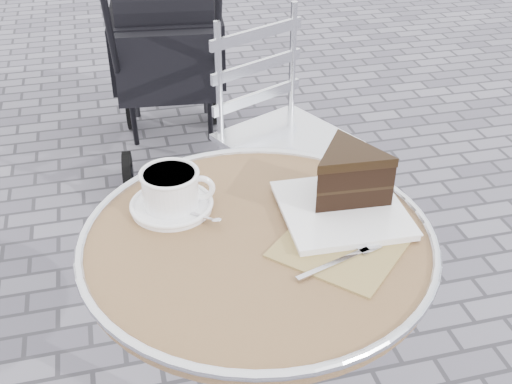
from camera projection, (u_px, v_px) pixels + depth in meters
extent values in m
cylinder|color=silver|center=(258.00, 364.00, 1.48)|extent=(0.07, 0.07, 0.67)
cylinder|color=#A17757|center=(258.00, 244.00, 1.29)|extent=(0.70, 0.70, 0.03)
torus|color=silver|center=(258.00, 238.00, 1.28)|extent=(0.72, 0.72, 0.02)
cylinder|color=white|center=(172.00, 206.00, 1.36)|extent=(0.17, 0.17, 0.01)
cylinder|color=white|center=(170.00, 189.00, 1.34)|extent=(0.14, 0.14, 0.08)
torus|color=white|center=(201.00, 188.00, 1.34)|extent=(0.06, 0.02, 0.06)
cylinder|color=beige|center=(169.00, 175.00, 1.32)|extent=(0.11, 0.11, 0.01)
cube|color=#927850|center=(341.00, 245.00, 1.26)|extent=(0.32, 0.32, 0.00)
cube|color=white|center=(342.00, 211.00, 1.34)|extent=(0.26, 0.26, 0.01)
cylinder|color=silver|center=(281.00, 233.00, 2.15)|extent=(0.02, 0.02, 0.43)
cylinder|color=silver|center=(349.00, 199.00, 2.32)|extent=(0.02, 0.02, 0.43)
cylinder|color=silver|center=(223.00, 191.00, 2.36)|extent=(0.02, 0.02, 0.43)
cylinder|color=silver|center=(289.00, 163.00, 2.53)|extent=(0.02, 0.02, 0.43)
cube|color=silver|center=(287.00, 141.00, 2.21)|extent=(0.51, 0.51, 0.02)
cube|color=black|center=(168.00, 59.00, 2.78)|extent=(0.48, 0.69, 0.39)
cylinder|color=black|center=(128.00, 172.00, 2.72)|extent=(0.05, 0.18, 0.18)
cylinder|color=black|center=(224.00, 165.00, 2.77)|extent=(0.05, 0.18, 0.18)
cylinder|color=black|center=(130.00, 102.00, 3.18)|extent=(0.06, 0.27, 0.27)
cylinder|color=black|center=(212.00, 98.00, 3.23)|extent=(0.06, 0.27, 0.27)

